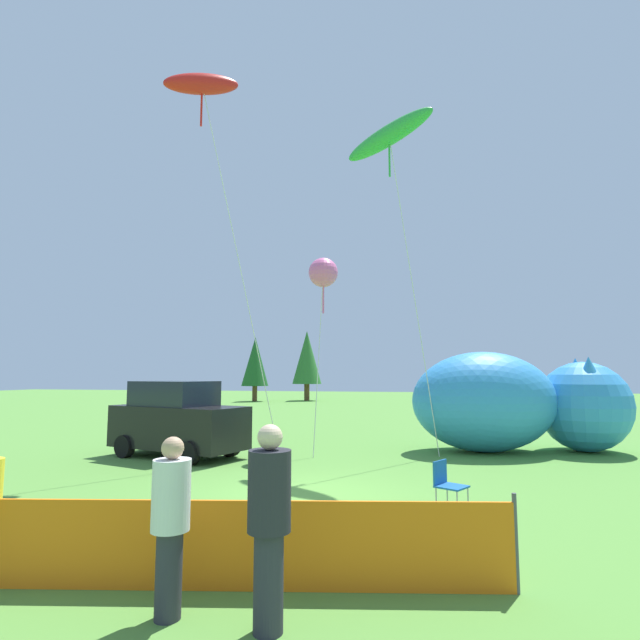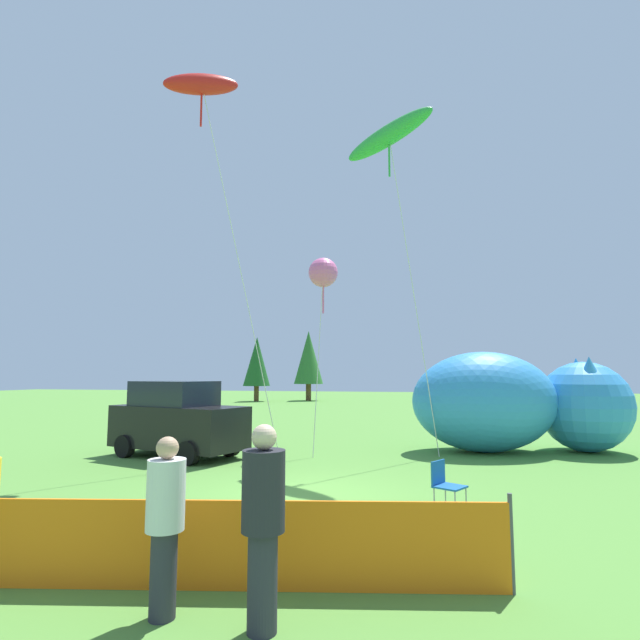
{
  "view_description": "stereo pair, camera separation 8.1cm",
  "coord_description": "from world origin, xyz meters",
  "px_view_note": "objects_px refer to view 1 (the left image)",
  "views": [
    {
      "loc": [
        2.39,
        -9.59,
        2.35
      ],
      "look_at": [
        -0.97,
        5.98,
        4.1
      ],
      "focal_mm": 28.0,
      "sensor_mm": 36.0,
      "label": 1
    },
    {
      "loc": [
        2.47,
        -9.58,
        2.35
      ],
      "look_at": [
        -0.97,
        5.98,
        4.1
      ],
      "focal_mm": 28.0,
      "sensor_mm": 36.0,
      "label": 2
    }
  ],
  "objects_px": {
    "inflatable_cat": "(514,405)",
    "kite_pink_octopus": "(323,273)",
    "kite_green_fish": "(389,136)",
    "folding_chair": "(447,482)",
    "spectator_in_white_shirt": "(269,517)",
    "spectator_in_red_shirt": "(171,518)",
    "parked_car": "(177,420)",
    "kite_red_lizard": "(202,86)"
  },
  "relations": [
    {
      "from": "kite_pink_octopus",
      "to": "kite_green_fish",
      "type": "bearing_deg",
      "value": -16.47
    },
    {
      "from": "parked_car",
      "to": "inflatable_cat",
      "type": "relative_size",
      "value": 0.63
    },
    {
      "from": "inflatable_cat",
      "to": "spectator_in_red_shirt",
      "type": "xyz_separation_m",
      "value": [
        -5.11,
        -11.82,
        -0.47
      ]
    },
    {
      "from": "parked_car",
      "to": "spectator_in_red_shirt",
      "type": "bearing_deg",
      "value": -44.58
    },
    {
      "from": "folding_chair",
      "to": "spectator_in_white_shirt",
      "type": "distance_m",
      "value": 4.87
    },
    {
      "from": "folding_chair",
      "to": "spectator_in_red_shirt",
      "type": "xyz_separation_m",
      "value": [
        -2.79,
        -4.47,
        0.44
      ]
    },
    {
      "from": "kite_green_fish",
      "to": "kite_red_lizard",
      "type": "relative_size",
      "value": 0.89
    },
    {
      "from": "spectator_in_white_shirt",
      "to": "spectator_in_red_shirt",
      "type": "bearing_deg",
      "value": 177.61
    },
    {
      "from": "kite_pink_octopus",
      "to": "kite_red_lizard",
      "type": "xyz_separation_m",
      "value": [
        -3.15,
        -2.33,
        5.29
      ]
    },
    {
      "from": "kite_red_lizard",
      "to": "kite_green_fish",
      "type": "bearing_deg",
      "value": 17.54
    },
    {
      "from": "spectator_in_red_shirt",
      "to": "kite_pink_octopus",
      "type": "bearing_deg",
      "value": 93.51
    },
    {
      "from": "kite_green_fish",
      "to": "folding_chair",
      "type": "bearing_deg",
      "value": -76.77
    },
    {
      "from": "spectator_in_red_shirt",
      "to": "spectator_in_white_shirt",
      "type": "bearing_deg",
      "value": -2.39
    },
    {
      "from": "inflatable_cat",
      "to": "kite_green_fish",
      "type": "height_order",
      "value": "kite_green_fish"
    },
    {
      "from": "parked_car",
      "to": "spectator_in_red_shirt",
      "type": "relative_size",
      "value": 2.51
    },
    {
      "from": "kite_green_fish",
      "to": "inflatable_cat",
      "type": "bearing_deg",
      "value": 29.35
    },
    {
      "from": "spectator_in_white_shirt",
      "to": "kite_pink_octopus",
      "type": "distance_m",
      "value": 11.55
    },
    {
      "from": "parked_car",
      "to": "spectator_in_white_shirt",
      "type": "relative_size",
      "value": 2.31
    },
    {
      "from": "spectator_in_white_shirt",
      "to": "kite_pink_octopus",
      "type": "height_order",
      "value": "kite_pink_octopus"
    },
    {
      "from": "parked_car",
      "to": "kite_green_fish",
      "type": "xyz_separation_m",
      "value": [
        6.14,
        1.05,
        8.47
      ]
    },
    {
      "from": "spectator_in_white_shirt",
      "to": "kite_green_fish",
      "type": "xyz_separation_m",
      "value": [
        0.5,
        9.86,
        8.5
      ]
    },
    {
      "from": "folding_chair",
      "to": "spectator_in_white_shirt",
      "type": "relative_size",
      "value": 0.45
    },
    {
      "from": "folding_chair",
      "to": "spectator_in_red_shirt",
      "type": "height_order",
      "value": "spectator_in_red_shirt"
    },
    {
      "from": "inflatable_cat",
      "to": "kite_pink_octopus",
      "type": "xyz_separation_m",
      "value": [
        -5.75,
        -1.36,
        4.13
      ]
    },
    {
      "from": "inflatable_cat",
      "to": "spectator_in_white_shirt",
      "type": "distance_m",
      "value": 12.55
    },
    {
      "from": "inflatable_cat",
      "to": "kite_pink_octopus",
      "type": "height_order",
      "value": "kite_pink_octopus"
    },
    {
      "from": "parked_car",
      "to": "spectator_in_white_shirt",
      "type": "bearing_deg",
      "value": -39.68
    },
    {
      "from": "parked_car",
      "to": "folding_chair",
      "type": "bearing_deg",
      "value": -12.41
    },
    {
      "from": "parked_car",
      "to": "spectator_in_red_shirt",
      "type": "height_order",
      "value": "parked_car"
    },
    {
      "from": "kite_red_lizard",
      "to": "folding_chair",
      "type": "bearing_deg",
      "value": -29.04
    },
    {
      "from": "parked_car",
      "to": "kite_red_lizard",
      "type": "relative_size",
      "value": 0.38
    },
    {
      "from": "folding_chair",
      "to": "inflatable_cat",
      "type": "height_order",
      "value": "inflatable_cat"
    },
    {
      "from": "kite_green_fish",
      "to": "kite_red_lizard",
      "type": "distance_m",
      "value": 5.74
    },
    {
      "from": "folding_chair",
      "to": "kite_green_fish",
      "type": "bearing_deg",
      "value": 133.48
    },
    {
      "from": "folding_chair",
      "to": "kite_pink_octopus",
      "type": "distance_m",
      "value": 8.54
    },
    {
      "from": "inflatable_cat",
      "to": "spectator_in_red_shirt",
      "type": "bearing_deg",
      "value": -126.48
    },
    {
      "from": "parked_car",
      "to": "kite_red_lizard",
      "type": "xyz_separation_m",
      "value": [
        0.81,
        -0.64,
        9.77
      ]
    },
    {
      "from": "parked_car",
      "to": "kite_red_lizard",
      "type": "bearing_deg",
      "value": -20.5
    },
    {
      "from": "kite_pink_octopus",
      "to": "spectator_in_red_shirt",
      "type": "bearing_deg",
      "value": -86.49
    },
    {
      "from": "spectator_in_red_shirt",
      "to": "kite_green_fish",
      "type": "distance_m",
      "value": 13.13
    },
    {
      "from": "inflatable_cat",
      "to": "kite_pink_octopus",
      "type": "bearing_deg",
      "value": -179.76
    },
    {
      "from": "folding_chair",
      "to": "kite_green_fish",
      "type": "relative_size",
      "value": 0.08
    }
  ]
}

